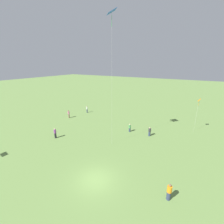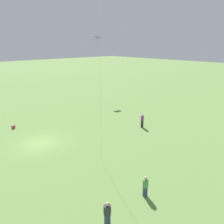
# 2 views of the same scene
# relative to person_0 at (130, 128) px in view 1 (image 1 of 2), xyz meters

# --- Properties ---
(ground_plane) EXTENTS (240.00, 240.00, 0.00)m
(ground_plane) POSITION_rel_person_0_xyz_m (13.44, 1.77, -0.78)
(ground_plane) COLOR #6B8E47
(person_0) EXTENTS (0.49, 0.49, 1.60)m
(person_0) POSITION_rel_person_0_xyz_m (0.00, 0.00, 0.00)
(person_0) COLOR #333D5B
(person_0) RESTS_ON ground_plane
(person_1) EXTENTS (0.44, 0.44, 1.80)m
(person_1) POSITION_rel_person_0_xyz_m (8.89, -10.25, 0.11)
(person_1) COLOR #232328
(person_1) RESTS_ON ground_plane
(person_2) EXTENTS (0.46, 0.46, 1.88)m
(person_2) POSITION_rel_person_0_xyz_m (0.36, -15.68, 0.15)
(person_2) COLOR #847056
(person_2) RESTS_ON ground_plane
(person_4) EXTENTS (0.37, 0.37, 1.81)m
(person_4) POSITION_rel_person_0_xyz_m (-5.00, -14.50, 0.14)
(person_4) COLOR #333D5B
(person_4) RESTS_ON ground_plane
(person_5) EXTENTS (0.57, 0.57, 1.80)m
(person_5) POSITION_rel_person_0_xyz_m (11.94, 9.33, 0.10)
(person_5) COLOR #333D5B
(person_5) RESTS_ON ground_plane
(person_6) EXTENTS (0.64, 0.64, 1.68)m
(person_6) POSITION_rel_person_0_xyz_m (-0.19, 3.79, 0.03)
(person_6) COLOR #333D5B
(person_6) RESTS_ON ground_plane
(kite_0) EXTENTS (1.72, 1.71, 19.00)m
(kite_0) POSITION_rel_person_0_xyz_m (5.67, -0.66, 17.28)
(kite_0) COLOR blue
(kite_0) RESTS_ON ground_plane
(kite_3) EXTENTS (0.68, 0.46, 6.48)m
(kite_3) POSITION_rel_person_0_xyz_m (-6.32, 10.61, 5.14)
(kite_3) COLOR orange
(kite_3) RESTS_ON ground_plane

